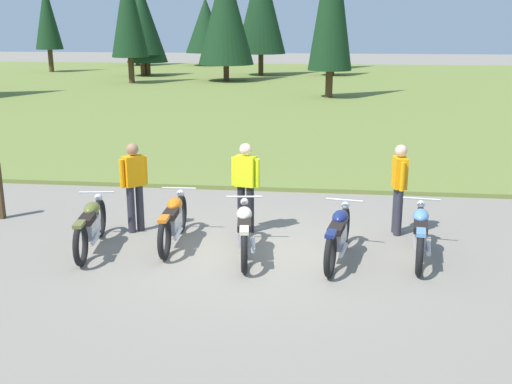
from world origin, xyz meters
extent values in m
plane|color=gray|center=(0.00, 0.00, 0.00)|extent=(140.00, 140.00, 0.00)
cube|color=olive|center=(0.00, 25.93, 0.05)|extent=(80.00, 44.00, 0.10)
cylinder|color=#47331E|center=(-11.66, 33.66, 0.53)|extent=(0.36, 0.36, 1.05)
cone|color=#143319|center=(-11.66, 33.66, 3.26)|extent=(2.87, 2.87, 4.42)
cylinder|color=#47331E|center=(-9.65, 44.84, 0.60)|extent=(0.36, 0.36, 1.20)
cone|color=#143319|center=(-9.65, 44.84, 3.53)|extent=(3.57, 3.57, 4.66)
cylinder|color=#47331E|center=(-11.08, 28.11, 0.85)|extent=(0.36, 0.36, 1.70)
cone|color=#143319|center=(-11.08, 28.11, 4.54)|extent=(2.27, 2.27, 5.68)
cylinder|color=#47331E|center=(-20.03, 36.21, 0.90)|extent=(0.36, 0.36, 1.80)
cone|color=#143319|center=(-20.03, 36.21, 4.25)|extent=(2.04, 2.04, 4.91)
cylinder|color=#47331E|center=(-3.72, 34.94, 0.81)|extent=(0.36, 0.36, 1.63)
cone|color=#143319|center=(-3.72, 34.94, 4.98)|extent=(3.51, 3.51, 6.70)
cylinder|color=#47331E|center=(1.02, 42.31, 0.51)|extent=(0.36, 0.36, 1.02)
cone|color=#143319|center=(1.02, 42.31, 4.73)|extent=(2.85, 2.85, 7.43)
cylinder|color=#47331E|center=(-15.70, 44.20, 0.74)|extent=(0.36, 0.36, 1.47)
cone|color=#143319|center=(-15.70, 44.20, 4.51)|extent=(2.96, 2.96, 6.08)
cylinder|color=#47331E|center=(1.33, 35.48, 0.53)|extent=(0.36, 0.36, 1.05)
cone|color=#143319|center=(1.33, 35.48, 3.54)|extent=(2.50, 2.50, 4.98)
cylinder|color=#47331E|center=(-11.95, 33.44, 0.79)|extent=(0.36, 0.36, 1.58)
cone|color=#143319|center=(-11.95, 33.44, 3.91)|extent=(3.03, 3.03, 4.64)
cylinder|color=#47331E|center=(1.18, 21.85, 0.73)|extent=(0.36, 0.36, 1.46)
cylinder|color=#47331E|center=(-5.46, 30.28, 0.58)|extent=(0.36, 0.36, 1.16)
cone|color=#143319|center=(-5.46, 30.28, 4.41)|extent=(3.56, 3.56, 6.51)
torus|color=black|center=(-2.84, 0.50, 0.35)|extent=(0.20, 0.71, 0.70)
torus|color=black|center=(-2.64, -0.89, 0.35)|extent=(0.20, 0.71, 0.70)
cube|color=silver|center=(-2.74, -0.19, 0.40)|extent=(0.29, 0.66, 0.28)
ellipsoid|color=brown|center=(-2.77, -0.02, 0.68)|extent=(0.33, 0.51, 0.22)
cube|color=black|center=(-2.71, -0.41, 0.62)|extent=(0.29, 0.51, 0.10)
cube|color=brown|center=(-2.64, -0.89, 0.69)|extent=(0.18, 0.34, 0.06)
cylinder|color=silver|center=(-2.83, 0.40, 0.86)|extent=(0.62, 0.12, 0.03)
sphere|color=silver|center=(-2.85, 0.52, 0.73)|extent=(0.14, 0.14, 0.14)
cylinder|color=silver|center=(-2.56, -0.47, 0.30)|extent=(0.15, 0.55, 0.07)
torus|color=black|center=(-1.44, 0.94, 0.35)|extent=(0.13, 0.70, 0.70)
torus|color=black|center=(-1.39, -0.46, 0.35)|extent=(0.13, 0.70, 0.70)
cube|color=silver|center=(-1.41, 0.24, 0.40)|extent=(0.23, 0.65, 0.28)
ellipsoid|color=orange|center=(-1.42, 0.42, 0.68)|extent=(0.28, 0.49, 0.22)
cube|color=black|center=(-1.41, 0.02, 0.62)|extent=(0.24, 0.49, 0.10)
cube|color=orange|center=(-1.39, -0.46, 0.69)|extent=(0.15, 0.33, 0.06)
cylinder|color=silver|center=(-1.44, 0.84, 0.86)|extent=(0.62, 0.06, 0.03)
sphere|color=silver|center=(-1.44, 0.96, 0.73)|extent=(0.14, 0.14, 0.14)
cylinder|color=silver|center=(-1.26, -0.05, 0.30)|extent=(0.09, 0.55, 0.07)
torus|color=black|center=(-0.20, 0.52, 0.35)|extent=(0.19, 0.71, 0.70)
torus|color=black|center=(-0.01, -0.87, 0.35)|extent=(0.19, 0.71, 0.70)
cube|color=silver|center=(-0.10, -0.17, 0.40)|extent=(0.28, 0.66, 0.28)
ellipsoid|color=beige|center=(-0.13, 0.00, 0.68)|extent=(0.32, 0.51, 0.22)
cube|color=black|center=(-0.07, -0.39, 0.62)|extent=(0.28, 0.50, 0.10)
cube|color=beige|center=(-0.01, -0.87, 0.69)|extent=(0.18, 0.34, 0.06)
cylinder|color=silver|center=(-0.18, 0.42, 0.86)|extent=(0.62, 0.11, 0.03)
sphere|color=silver|center=(-0.20, 0.54, 0.73)|extent=(0.14, 0.14, 0.14)
cylinder|color=silver|center=(0.08, -0.45, 0.30)|extent=(0.14, 0.55, 0.07)
torus|color=black|center=(1.55, 0.51, 0.35)|extent=(0.22, 0.71, 0.70)
torus|color=black|center=(1.31, -0.87, 0.35)|extent=(0.22, 0.71, 0.70)
cube|color=silver|center=(1.43, -0.18, 0.40)|extent=(0.31, 0.66, 0.28)
ellipsoid|color=navy|center=(1.47, 0.00, 0.68)|extent=(0.34, 0.52, 0.22)
cube|color=black|center=(1.40, -0.40, 0.62)|extent=(0.30, 0.51, 0.10)
cube|color=navy|center=(1.31, -0.87, 0.69)|extent=(0.19, 0.34, 0.06)
cylinder|color=silver|center=(1.54, 0.41, 0.86)|extent=(0.62, 0.14, 0.03)
sphere|color=silver|center=(1.56, 0.53, 0.73)|extent=(0.14, 0.14, 0.14)
cylinder|color=silver|center=(1.52, -0.50, 0.30)|extent=(0.16, 0.55, 0.07)
torus|color=black|center=(2.86, 0.74, 0.35)|extent=(0.19, 0.71, 0.70)
torus|color=black|center=(2.68, -0.65, 0.35)|extent=(0.19, 0.71, 0.70)
cube|color=silver|center=(2.77, 0.05, 0.40)|extent=(0.28, 0.66, 0.28)
ellipsoid|color=#598CC6|center=(2.79, 0.23, 0.68)|extent=(0.32, 0.51, 0.22)
cube|color=black|center=(2.74, -0.17, 0.62)|extent=(0.28, 0.50, 0.10)
cube|color=#598CC6|center=(2.68, -0.65, 0.69)|extent=(0.18, 0.34, 0.06)
cylinder|color=silver|center=(2.85, 0.64, 0.86)|extent=(0.62, 0.11, 0.03)
sphere|color=silver|center=(2.86, 0.76, 0.73)|extent=(0.14, 0.14, 0.14)
cylinder|color=silver|center=(2.87, -0.27, 0.30)|extent=(0.14, 0.55, 0.07)
cylinder|color=black|center=(-0.33, 1.09, 0.44)|extent=(0.14, 0.14, 0.88)
cylinder|color=black|center=(-0.16, 1.05, 0.44)|extent=(0.14, 0.14, 0.88)
cube|color=#D8EA19|center=(-0.25, 1.07, 1.16)|extent=(0.40, 0.30, 0.56)
sphere|color=beige|center=(-0.25, 1.07, 1.56)|extent=(0.22, 0.22, 0.22)
cylinder|color=#D8EA19|center=(-0.47, 1.12, 1.14)|extent=(0.09, 0.09, 0.52)
cylinder|color=#D8EA19|center=(-0.02, 1.01, 1.14)|extent=(0.09, 0.09, 0.52)
cylinder|color=#2D2D38|center=(-2.34, 0.78, 0.44)|extent=(0.14, 0.14, 0.88)
cylinder|color=#2D2D38|center=(-2.21, 0.91, 0.44)|extent=(0.14, 0.14, 0.88)
cube|color=orange|center=(-2.28, 0.84, 1.16)|extent=(0.41, 0.41, 0.56)
sphere|color=#9E7051|center=(-2.28, 0.84, 1.56)|extent=(0.22, 0.22, 0.22)
cylinder|color=orange|center=(-2.44, 0.68, 1.14)|extent=(0.09, 0.09, 0.52)
cylinder|color=orange|center=(-2.11, 1.00, 1.14)|extent=(0.09, 0.09, 0.52)
cylinder|color=#2D2D38|center=(2.54, 1.19, 0.44)|extent=(0.14, 0.14, 0.88)
cylinder|color=#2D2D38|center=(2.52, 1.37, 0.44)|extent=(0.14, 0.14, 0.88)
cube|color=orange|center=(2.53, 1.28, 1.16)|extent=(0.26, 0.38, 0.56)
sphere|color=beige|center=(2.53, 1.28, 1.56)|extent=(0.22, 0.22, 0.22)
cylinder|color=orange|center=(2.55, 1.05, 1.14)|extent=(0.09, 0.09, 0.52)
cylinder|color=orange|center=(2.50, 1.51, 1.14)|extent=(0.09, 0.09, 0.52)
camera|label=1|loc=(1.23, -9.76, 3.77)|focal=43.37mm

